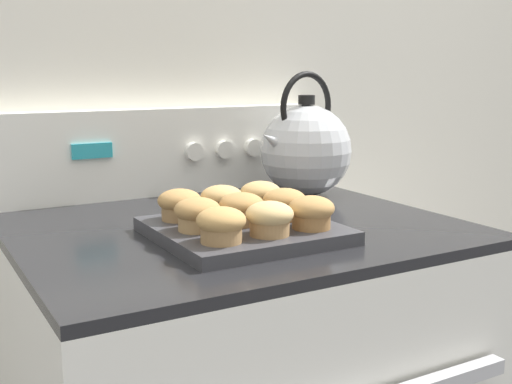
% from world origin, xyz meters
% --- Properties ---
extents(wall_back, '(8.00, 0.05, 2.40)m').
position_xyz_m(wall_back, '(0.00, 0.72, 1.20)').
color(wall_back, silver).
rests_on(wall_back, ground_plane).
extents(control_panel, '(0.74, 0.07, 0.19)m').
position_xyz_m(control_panel, '(0.00, 0.67, 1.02)').
color(control_panel, white).
rests_on(control_panel, stove_range).
extents(muffin_pan, '(0.28, 0.28, 0.02)m').
position_xyz_m(muffin_pan, '(-0.03, 0.25, 0.93)').
color(muffin_pan, '#38383D').
rests_on(muffin_pan, stove_range).
extents(muffin_r0_c0, '(0.07, 0.07, 0.05)m').
position_xyz_m(muffin_r0_c0, '(-0.11, 0.17, 0.97)').
color(muffin_r0_c0, '#A37A4C').
rests_on(muffin_r0_c0, muffin_pan).
extents(muffin_r0_c1, '(0.07, 0.07, 0.05)m').
position_xyz_m(muffin_r0_c1, '(-0.03, 0.17, 0.97)').
color(muffin_r0_c1, '#A37A4C').
rests_on(muffin_r0_c1, muffin_pan).
extents(muffin_r0_c2, '(0.07, 0.07, 0.05)m').
position_xyz_m(muffin_r0_c2, '(0.05, 0.17, 0.97)').
color(muffin_r0_c2, olive).
rests_on(muffin_r0_c2, muffin_pan).
extents(muffin_r1_c0, '(0.07, 0.07, 0.05)m').
position_xyz_m(muffin_r1_c0, '(-0.11, 0.25, 0.97)').
color(muffin_r1_c0, tan).
rests_on(muffin_r1_c0, muffin_pan).
extents(muffin_r1_c1, '(0.07, 0.07, 0.05)m').
position_xyz_m(muffin_r1_c1, '(-0.03, 0.25, 0.97)').
color(muffin_r1_c1, '#A37A4C').
rests_on(muffin_r1_c1, muffin_pan).
extents(muffin_r1_c2, '(0.07, 0.07, 0.05)m').
position_xyz_m(muffin_r1_c2, '(0.05, 0.25, 0.97)').
color(muffin_r1_c2, tan).
rests_on(muffin_r1_c2, muffin_pan).
extents(muffin_r2_c0, '(0.07, 0.07, 0.05)m').
position_xyz_m(muffin_r2_c0, '(-0.11, 0.33, 0.97)').
color(muffin_r2_c0, '#A37A4C').
rests_on(muffin_r2_c0, muffin_pan).
extents(muffin_r2_c1, '(0.07, 0.07, 0.05)m').
position_xyz_m(muffin_r2_c1, '(-0.03, 0.33, 0.97)').
color(muffin_r2_c1, '#A37A4C').
rests_on(muffin_r2_c1, muffin_pan).
extents(muffin_r2_c2, '(0.07, 0.07, 0.05)m').
position_xyz_m(muffin_r2_c2, '(0.05, 0.33, 0.97)').
color(muffin_r2_c2, olive).
rests_on(muffin_r2_c2, muffin_pan).
extents(tea_kettle, '(0.24, 0.20, 0.27)m').
position_xyz_m(tea_kettle, '(0.26, 0.50, 1.03)').
color(tea_kettle, silver).
rests_on(tea_kettle, stove_range).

